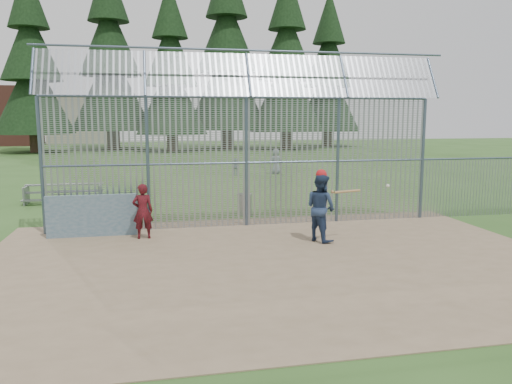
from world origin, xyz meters
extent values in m
plane|color=#2D511E|center=(0.00, 0.00, 0.00)|extent=(120.00, 120.00, 0.00)
cube|color=#756047|center=(0.00, -0.50, 0.01)|extent=(14.00, 10.00, 0.02)
cube|color=#38566B|center=(-4.60, 2.90, 0.62)|extent=(2.50, 0.12, 1.20)
imported|color=navy|center=(1.63, 1.12, 0.95)|extent=(1.04, 1.13, 1.86)
imported|color=maroon|center=(-3.16, 2.37, 0.80)|extent=(0.59, 0.41, 1.56)
imported|color=slate|center=(4.33, 17.33, 0.75)|extent=(0.83, 0.64, 1.51)
imported|color=gray|center=(1.86, 17.10, 0.50)|extent=(0.63, 0.48, 1.00)
sphere|color=#AF171B|center=(1.63, 1.12, 1.86)|extent=(0.30, 0.30, 0.30)
cylinder|color=#AA7F4C|center=(2.33, 0.97, 1.40)|extent=(0.84, 0.29, 0.07)
sphere|color=#AA7F4C|center=(1.90, 0.97, 1.40)|extent=(0.09, 0.09, 0.09)
sphere|color=white|center=(3.42, 0.77, 1.55)|extent=(0.09, 0.09, 0.09)
cylinder|color=#999BA2|center=(0.25, 5.24, 0.35)|extent=(0.52, 0.52, 0.70)
cylinder|color=#9EA0A5|center=(0.25, 5.24, 0.72)|extent=(0.56, 0.56, 0.05)
sphere|color=#9EA0A5|center=(0.25, 5.24, 0.77)|extent=(0.10, 0.10, 0.10)
cube|color=slate|center=(-6.40, 8.73, 0.20)|extent=(3.00, 0.25, 0.05)
cube|color=slate|center=(-6.40, 9.08, 0.45)|extent=(3.00, 0.25, 0.05)
cube|color=slate|center=(-6.40, 9.43, 0.70)|extent=(3.00, 0.25, 0.05)
cube|color=slate|center=(-7.80, 9.08, 0.35)|extent=(0.06, 0.90, 0.70)
cube|color=slate|center=(-5.00, 9.08, 0.35)|extent=(0.06, 0.90, 0.70)
cylinder|color=#47566B|center=(-6.00, 3.50, 2.00)|extent=(0.10, 0.10, 4.00)
cylinder|color=#47566B|center=(-3.00, 3.50, 2.00)|extent=(0.10, 0.10, 4.00)
cylinder|color=#47566B|center=(0.00, 3.50, 2.00)|extent=(0.10, 0.10, 4.00)
cylinder|color=#47566B|center=(3.00, 3.50, 2.00)|extent=(0.10, 0.10, 4.00)
cylinder|color=#47566B|center=(6.00, 3.50, 2.00)|extent=(0.10, 0.10, 4.00)
cylinder|color=#47566B|center=(0.00, 3.50, 4.00)|extent=(12.00, 0.07, 0.07)
cylinder|color=#47566B|center=(0.00, 3.50, 2.00)|extent=(12.00, 0.06, 0.06)
cube|color=gray|center=(0.00, 3.50, 2.00)|extent=(12.00, 0.02, 4.00)
cube|color=gray|center=(0.00, 3.12, 4.65)|extent=(12.00, 0.77, 1.31)
cylinder|color=#47566B|center=(6.00, 3.50, 1.00)|extent=(0.08, 0.08, 2.00)
cylinder|color=#332319|center=(-14.00, 40.00, 1.53)|extent=(1.19, 1.19, 3.06)
cone|color=black|center=(-14.00, 40.00, 10.20)|extent=(7.48, 7.48, 13.94)
cylinder|color=#332319|center=(-7.00, 43.00, 1.71)|extent=(1.33, 1.33, 3.42)
cone|color=black|center=(-7.00, 43.00, 11.40)|extent=(8.36, 8.36, 15.58)
cylinder|color=#332319|center=(-1.00, 39.00, 1.44)|extent=(1.12, 1.12, 2.88)
cone|color=black|center=(-1.00, 39.00, 9.60)|extent=(7.04, 7.04, 13.12)
cylinder|color=#332319|center=(5.00, 42.00, 1.80)|extent=(1.40, 1.40, 3.60)
cone|color=black|center=(5.00, 42.00, 12.00)|extent=(8.80, 8.80, 16.40)
cylinder|color=#332319|center=(11.00, 40.00, 1.62)|extent=(1.26, 1.26, 3.24)
cone|color=black|center=(11.00, 40.00, 10.80)|extent=(7.92, 7.92, 14.76)
cylinder|color=#332319|center=(17.00, 44.00, 1.53)|extent=(1.19, 1.19, 3.06)
cone|color=black|center=(17.00, 44.00, 10.20)|extent=(7.48, 7.48, 13.94)
cube|color=#B2A58C|center=(-12.00, 58.00, 3.00)|extent=(8.00, 7.00, 6.00)
camera|label=1|loc=(-2.79, -11.71, 3.42)|focal=35.00mm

